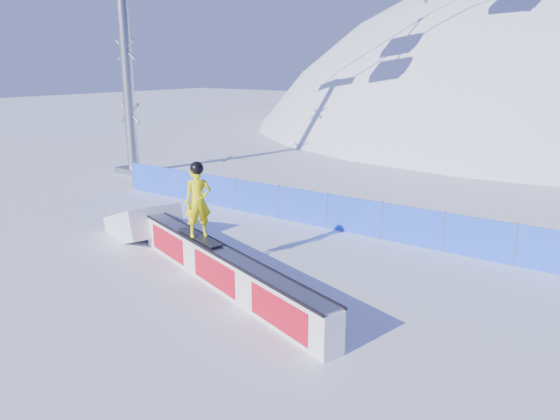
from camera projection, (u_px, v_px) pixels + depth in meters
The scene contains 6 objects.
ground at pixel (270, 275), 14.36m from camera, with size 160.00×160.00×0.00m, color white.
snow_hill at pixel (538, 318), 51.79m from camera, with size 64.00×64.00×64.00m.
safety_fence at pixel (354, 216), 17.71m from camera, with size 22.05×0.05×1.30m.
rail_box at pixel (223, 270), 13.39m from camera, with size 8.07×3.17×1.00m.
snow_ramp at pixel (144, 236), 17.60m from camera, with size 2.53×1.69×0.95m, color white, non-canonical shape.
snowboarder at pixel (198, 201), 13.97m from camera, with size 1.93×0.94×2.01m.
Camera 1 is at (8.12, -10.68, 5.40)m, focal length 35.00 mm.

